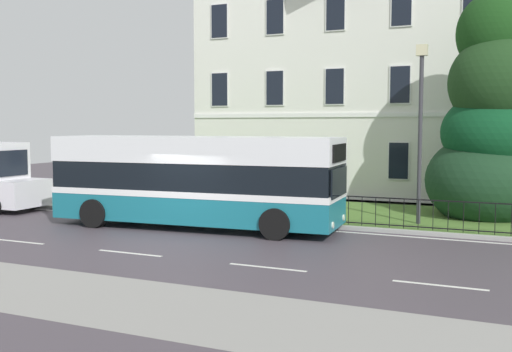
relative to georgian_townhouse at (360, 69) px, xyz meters
The scene contains 7 objects.
ground_plane 15.69m from the georgian_townhouse, 97.21° to the right, with size 60.00×56.00×0.18m.
georgian_townhouse is the anchor object (origin of this frame).
iron_verge_railing 12.43m from the georgian_townhouse, 90.00° to the right, with size 16.79×0.04×0.97m.
evergreen_tree 10.39m from the georgian_townhouse, 47.77° to the right, with size 4.35×4.35×8.42m.
single_decker_bus 14.01m from the georgian_townhouse, 99.59° to the right, with size 9.84×3.13×3.04m.
street_lamp_post 11.25m from the georgian_townhouse, 65.24° to the right, with size 0.36×0.24×5.93m.
litter_bin 12.84m from the georgian_townhouse, 112.40° to the right, with size 0.54×0.54×1.20m.
Camera 1 is at (9.56, -14.96, 3.43)m, focal length 42.37 mm.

